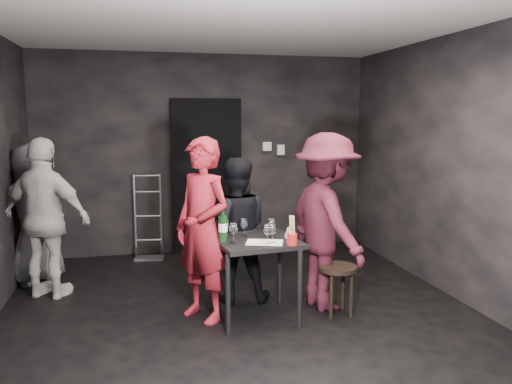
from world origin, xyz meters
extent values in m
cube|color=black|center=(0.00, 0.00, 0.00)|extent=(4.50, 5.00, 0.02)
cube|color=silver|center=(0.00, 0.00, 2.70)|extent=(4.50, 5.00, 0.02)
cube|color=black|center=(0.00, 2.50, 1.35)|extent=(4.50, 0.04, 2.70)
cube|color=black|center=(0.00, -2.50, 1.35)|extent=(4.50, 0.04, 2.70)
cube|color=black|center=(2.25, 0.00, 1.35)|extent=(0.04, 5.00, 2.70)
cube|color=black|center=(0.00, 2.44, 1.05)|extent=(0.95, 0.10, 2.10)
cube|color=#B7B7B2|center=(0.85, 2.45, 1.45)|extent=(0.12, 0.06, 0.12)
cube|color=#B7B7B2|center=(1.05, 2.45, 1.40)|extent=(0.10, 0.06, 0.14)
cylinder|color=#B2B2B7|center=(-0.97, 2.32, 0.56)|extent=(0.03, 0.03, 1.11)
cylinder|color=#B2B2B7|center=(-0.64, 2.32, 0.56)|extent=(0.03, 0.03, 1.11)
cube|color=#B2B2B7|center=(-0.81, 2.21, 0.01)|extent=(0.37, 0.20, 0.03)
cylinder|color=black|center=(-0.97, 2.35, 0.08)|extent=(0.04, 0.16, 0.16)
cylinder|color=black|center=(-0.64, 2.35, 0.08)|extent=(0.04, 0.16, 0.16)
cube|color=black|center=(0.13, 0.02, 0.73)|extent=(0.72, 0.72, 0.04)
cylinder|color=black|center=(-0.19, -0.30, 0.35)|extent=(0.04, 0.04, 0.71)
cylinder|color=black|center=(0.45, -0.30, 0.35)|extent=(0.04, 0.04, 0.71)
cylinder|color=black|center=(-0.19, 0.34, 0.35)|extent=(0.04, 0.04, 0.71)
cylinder|color=black|center=(0.45, 0.34, 0.35)|extent=(0.04, 0.04, 0.71)
cylinder|color=black|center=(0.90, -0.08, 0.45)|extent=(0.37, 0.37, 0.04)
cylinder|color=black|center=(1.00, 0.02, 0.21)|extent=(0.04, 0.04, 0.41)
cylinder|color=black|center=(0.80, 0.02, 0.21)|extent=(0.04, 0.04, 0.41)
cylinder|color=black|center=(0.80, -0.18, 0.21)|extent=(0.04, 0.04, 0.41)
cylinder|color=black|center=(1.00, -0.18, 0.21)|extent=(0.04, 0.04, 0.41)
imported|color=maroon|center=(-0.35, 0.11, 0.95)|extent=(0.77, 0.82, 1.89)
imported|color=black|center=(0.03, 0.51, 0.71)|extent=(0.74, 0.47, 1.42)
imported|color=#42121E|center=(0.85, 0.12, 0.98)|extent=(0.81, 1.35, 1.96)
imported|color=silver|center=(-1.84, 1.03, 0.92)|extent=(1.19, 0.94, 1.84)
imported|color=#54545A|center=(-2.06, 1.56, 0.83)|extent=(0.91, 0.84, 1.65)
cube|color=white|center=(0.18, -0.13, 0.75)|extent=(0.37, 0.31, 0.00)
cylinder|color=black|center=(-0.18, -0.01, 0.87)|extent=(0.08, 0.08, 0.24)
cylinder|color=black|center=(-0.18, -0.01, 1.04)|extent=(0.03, 0.03, 0.10)
cylinder|color=white|center=(-0.18, -0.01, 0.88)|extent=(0.08, 0.08, 0.08)
cylinder|color=red|center=(0.39, -0.26, 0.80)|extent=(0.09, 0.09, 0.10)
camera|label=1|loc=(-0.88, -4.32, 1.86)|focal=35.00mm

